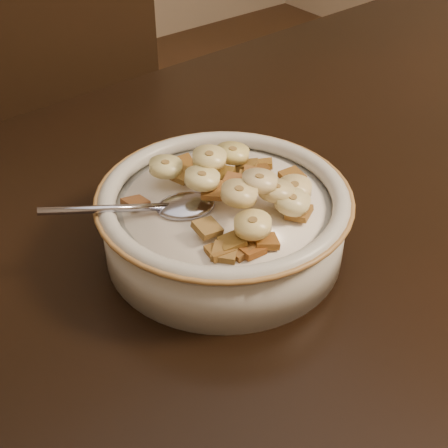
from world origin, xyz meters
TOP-DOWN VIEW (x-y plane):
  - table at (0.00, 0.00)m, footprint 1.43×0.95m
  - chair at (-0.03, 0.58)m, footprint 0.58×0.58m
  - cereal_bowl at (-0.15, 0.06)m, footprint 0.22×0.22m
  - milk at (-0.15, 0.06)m, footprint 0.19×0.19m
  - spoon at (-0.18, 0.07)m, footprint 0.06×0.06m
  - cereal_square_0 at (-0.14, 0.08)m, footprint 0.03×0.03m
  - cereal_square_1 at (-0.22, 0.11)m, footprint 0.02×0.02m
  - cereal_square_2 at (-0.14, 0.06)m, footprint 0.03×0.03m
  - cereal_square_3 at (-0.16, 0.11)m, footprint 0.03×0.03m
  - cereal_square_4 at (-0.16, 0.06)m, footprint 0.03×0.03m
  - cereal_square_5 at (-0.12, 0.12)m, footprint 0.02×0.02m
  - cereal_square_6 at (-0.12, 0.06)m, footprint 0.03×0.03m
  - cereal_square_7 at (-0.11, 0.08)m, footprint 0.03×0.03m
  - cereal_square_8 at (-0.18, -0.00)m, footprint 0.02×0.02m
  - cereal_square_9 at (-0.18, -0.01)m, footprint 0.02×0.02m
  - cereal_square_10 at (-0.12, 0.06)m, footprint 0.03×0.03m
  - cereal_square_11 at (-0.10, 0.02)m, footprint 0.03×0.03m
  - cereal_square_12 at (-0.11, 0.00)m, footprint 0.03×0.03m
  - cereal_square_13 at (-0.19, 0.03)m, footprint 0.02×0.02m
  - cereal_square_14 at (-0.20, 0.00)m, footprint 0.03×0.03m
  - cereal_square_15 at (-0.08, 0.08)m, footprint 0.03×0.03m
  - cereal_square_16 at (-0.20, 0.01)m, footprint 0.02×0.02m
  - cereal_square_17 at (-0.08, 0.05)m, footprint 0.02×0.02m
  - cereal_square_18 at (-0.10, 0.07)m, footprint 0.03×0.03m
  - cereal_square_19 at (-0.18, 0.01)m, footprint 0.03×0.03m
  - cereal_square_20 at (-0.16, -0.01)m, footprint 0.03×0.03m
  - cereal_square_21 at (-0.12, 0.12)m, footprint 0.03×0.03m
  - cereal_square_22 at (-0.16, -0.00)m, footprint 0.03×0.03m
  - cereal_square_23 at (-0.15, 0.13)m, footprint 0.02×0.02m
  - banana_slice_0 at (-0.17, 0.07)m, footprint 0.04×0.04m
  - banana_slice_1 at (-0.17, 0.12)m, footprint 0.04×0.04m
  - banana_slice_2 at (-0.16, 0.03)m, footprint 0.04×0.04m
  - banana_slice_3 at (-0.12, 0.02)m, footprint 0.04×0.04m
  - banana_slice_4 at (-0.17, 0.00)m, footprint 0.04×0.04m
  - banana_slice_5 at (-0.15, 0.09)m, footprint 0.04×0.04m
  - banana_slice_6 at (-0.10, 0.02)m, footprint 0.04×0.04m
  - banana_slice_7 at (-0.11, 0.09)m, footprint 0.04×0.04m
  - banana_slice_8 at (-0.13, 0.03)m, footprint 0.04×0.04m
  - banana_slice_9 at (-0.12, 0.01)m, footprint 0.04×0.04m

SIDE VIEW (x-z plane):
  - chair at x=-0.03m, z-range 0.00..1.03m
  - table at x=0.00m, z-range 0.71..0.75m
  - cereal_bowl at x=-0.15m, z-range 0.75..0.80m
  - milk at x=-0.15m, z-range 0.80..0.81m
  - spoon at x=-0.18m, z-range 0.80..0.81m
  - cereal_square_5 at x=-0.12m, z-range 0.80..0.81m
  - cereal_square_1 at x=-0.22m, z-range 0.80..0.81m
  - cereal_square_15 at x=-0.08m, z-range 0.80..0.82m
  - cereal_square_8 at x=-0.18m, z-range 0.80..0.81m
  - cereal_square_16 at x=-0.20m, z-range 0.80..0.81m
  - cereal_square_9 at x=-0.18m, z-range 0.80..0.81m
  - cereal_square_14 at x=-0.20m, z-range 0.81..0.81m
  - cereal_square_22 at x=-0.16m, z-range 0.80..0.82m
  - cereal_square_20 at x=-0.16m, z-range 0.80..0.82m
  - cereal_square_12 at x=-0.11m, z-range 0.81..0.82m
  - cereal_square_23 at x=-0.15m, z-range 0.81..0.82m
  - cereal_square_19 at x=-0.18m, z-range 0.81..0.82m
  - cereal_square_17 at x=-0.08m, z-range 0.81..0.82m
  - cereal_square_11 at x=-0.10m, z-range 0.81..0.82m
  - cereal_square_21 at x=-0.12m, z-range 0.81..0.82m
  - cereal_square_13 at x=-0.19m, z-range 0.81..0.82m
  - cereal_square_18 at x=-0.10m, z-range 0.81..0.82m
  - cereal_square_3 at x=-0.16m, z-range 0.81..0.82m
  - cereal_square_7 at x=-0.11m, z-range 0.81..0.82m
  - banana_slice_9 at x=-0.12m, z-range 0.81..0.83m
  - banana_slice_6 at x=-0.10m, z-range 0.81..0.83m
  - cereal_square_10 at x=-0.12m, z-range 0.82..0.83m
  - cereal_square_6 at x=-0.12m, z-range 0.82..0.83m
  - cereal_square_0 at x=-0.14m, z-range 0.82..0.83m
  - banana_slice_4 at x=-0.17m, z-range 0.82..0.83m
  - banana_slice_1 at x=-0.17m, z-range 0.82..0.83m
  - cereal_square_4 at x=-0.16m, z-range 0.82..0.83m
  - cereal_square_2 at x=-0.14m, z-range 0.82..0.83m
  - banana_slice_3 at x=-0.12m, z-range 0.82..0.83m
  - banana_slice_7 at x=-0.11m, z-range 0.82..0.83m
  - banana_slice_0 at x=-0.17m, z-range 0.83..0.84m
  - banana_slice_2 at x=-0.16m, z-range 0.83..0.84m
  - banana_slice_8 at x=-0.13m, z-range 0.83..0.84m
  - banana_slice_5 at x=-0.15m, z-range 0.83..0.84m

